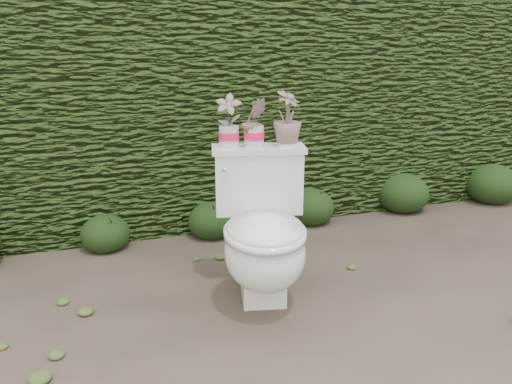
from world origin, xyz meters
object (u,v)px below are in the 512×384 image
object	(u,v)px
toilet	(263,236)
potted_plant_center	(254,124)
potted_plant_right	(288,120)
potted_plant_left	(229,122)

from	to	relation	value
toilet	potted_plant_center	xyz separation A→B (m)	(0.03, 0.24, 0.54)
toilet	potted_plant_right	world-z (taller)	potted_plant_right
toilet	potted_plant_center	distance (m)	0.59
toilet	potted_plant_center	bearing A→B (deg)	95.83
toilet	potted_plant_right	xyz separation A→B (m)	(0.21, 0.20, 0.56)
potted_plant_center	potted_plant_right	xyz separation A→B (m)	(0.17, -0.04, 0.02)
potted_plant_left	potted_plant_right	xyz separation A→B (m)	(0.30, -0.07, 0.01)
potted_plant_left	potted_plant_center	bearing A→B (deg)	11.97
potted_plant_left	potted_plant_right	distance (m)	0.31
toilet	potted_plant_center	size ratio (longest dim) A/B	3.21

